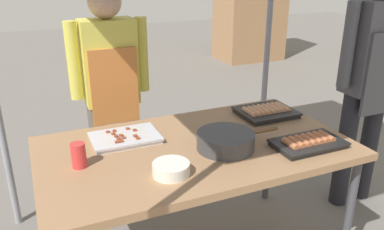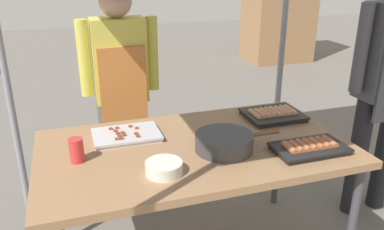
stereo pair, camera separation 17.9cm
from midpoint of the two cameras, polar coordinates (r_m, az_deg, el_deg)
name	(u,v)px [view 2 (the right image)]	position (r m, az deg, el deg)	size (l,w,h in m)	color
stall_table	(195,154)	(2.08, 2.92, -5.74)	(1.60, 0.90, 0.75)	#9E724C
tray_grilled_sausages	(273,114)	(2.46, 13.73, 0.06)	(0.34, 0.28, 0.05)	black
tray_meat_skewers	(126,135)	(2.14, -7.13, -2.98)	(0.36, 0.24, 0.04)	silver
tray_pork_links	(310,148)	(2.09, 19.08, -4.56)	(0.37, 0.21, 0.05)	black
cooking_wok	(224,141)	(2.00, 7.31, -3.87)	(0.45, 0.29, 0.09)	#38383A
condiment_bowl	(164,168)	(1.78, -1.19, -7.71)	(0.17, 0.17, 0.06)	silver
drink_cup_near_edge	(76,150)	(1.92, -13.85, -5.04)	(0.07, 0.07, 0.12)	red
vendor_woman	(121,82)	(2.65, -8.37, 4.74)	(0.52, 0.22, 1.52)	#595147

